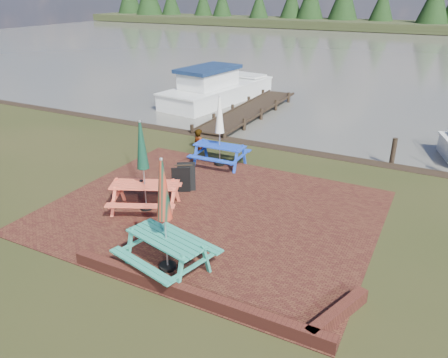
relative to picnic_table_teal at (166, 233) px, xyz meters
name	(u,v)px	position (x,y,z in m)	size (l,w,h in m)	color
ground	(193,227)	(-0.46, 1.89, -0.94)	(120.00, 120.00, 0.00)	black
paving	(212,211)	(-0.46, 2.89, -0.93)	(9.00, 7.50, 0.02)	#391712
brick_wall	(223,299)	(1.69, -0.53, -0.79)	(6.21, 1.79, 0.30)	#4C1E16
water	(394,55)	(-0.46, 38.89, -0.94)	(120.00, 60.00, 0.02)	#4C4941
far_treeline	(426,7)	(-0.46, 67.89, 2.34)	(120.00, 10.00, 8.10)	black
picnic_table_teal	(166,233)	(0.00, 0.00, 0.00)	(2.28, 2.12, 2.68)	#2A8971
picnic_table_red	(144,180)	(-2.20, 2.15, -0.02)	(2.42, 2.32, 2.62)	#E15539
picnic_table_blue	(220,142)	(-1.92, 6.15, -0.06)	(1.87, 1.68, 2.50)	#173AB1
chalkboard	(184,178)	(-1.85, 3.64, -0.47)	(0.60, 0.79, 0.91)	black
jetty	(249,111)	(-3.96, 13.16, -0.82)	(1.76, 9.08, 1.00)	black
boat_jetty	(216,90)	(-6.96, 15.24, -0.46)	(3.77, 8.13, 2.27)	silver
person	(199,129)	(-3.46, 7.31, -0.14)	(0.58, 0.38, 1.60)	gray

